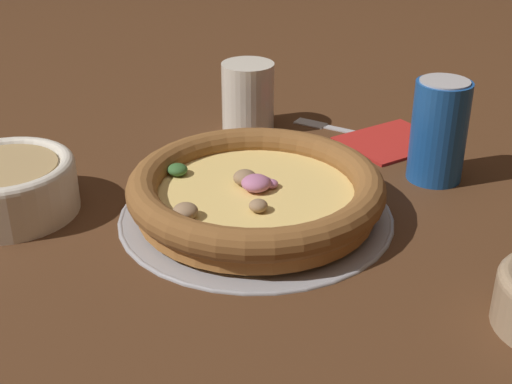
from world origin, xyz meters
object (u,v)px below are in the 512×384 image
pizza_tray (256,213)px  bowl_near (7,184)px  napkin (392,140)px  fork (341,129)px  beverage_can (439,131)px  pizza (256,191)px  drinking_cup (248,96)px

pizza_tray → bowl_near: (0.20, -0.19, 0.03)m
bowl_near → napkin: bowl_near is taller
fork → beverage_can: size_ratio=1.30×
pizza → drinking_cup: drinking_cup is taller
napkin → fork: bearing=-75.4°
bowl_near → drinking_cup: 0.36m
pizza_tray → drinking_cup: (-0.16, -0.20, 0.04)m
bowl_near → fork: size_ratio=0.93×
beverage_can → drinking_cup: bearing=-76.0°
bowl_near → beverage_can: beverage_can is taller
bowl_near → napkin: (-0.47, 0.15, -0.03)m
fork → beverage_can: beverage_can is taller
pizza → beverage_can: bearing=163.0°
drinking_cup → pizza: bearing=51.6°
bowl_near → fork: bearing=170.2°
bowl_near → drinking_cup: size_ratio=1.58×
pizza_tray → drinking_cup: 0.26m
pizza_tray → fork: (-0.25, -0.11, -0.00)m
pizza_tray → napkin: bearing=-172.9°
napkin → fork: (0.02, -0.07, -0.00)m
napkin → drinking_cup: bearing=-55.9°
fork → beverage_can: 0.19m
pizza_tray → pizza: (0.00, -0.00, 0.03)m
drinking_cup → beverage_can: bearing=104.0°
napkin → beverage_can: 0.13m
pizza_tray → beverage_can: 0.24m
pizza_tray → fork: pizza_tray is taller
pizza → napkin: pizza is taller
pizza → bowl_near: bowl_near is taller
drinking_cup → napkin: size_ratio=0.67×
pizza_tray → napkin: size_ratio=2.13×
pizza → fork: 0.28m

